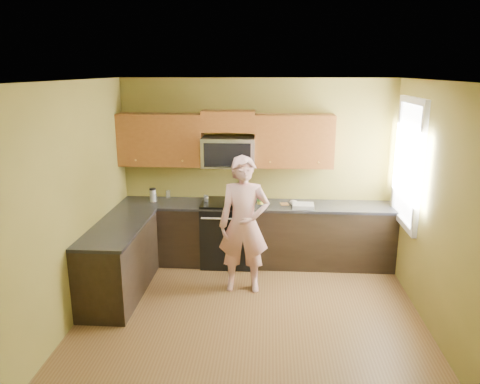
# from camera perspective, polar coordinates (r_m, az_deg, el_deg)

# --- Properties ---
(floor) EXTENTS (4.00, 4.00, 0.00)m
(floor) POSITION_cam_1_polar(r_m,az_deg,el_deg) (5.49, 1.23, -15.84)
(floor) COLOR brown
(floor) RESTS_ON ground
(ceiling) EXTENTS (4.00, 4.00, 0.00)m
(ceiling) POSITION_cam_1_polar(r_m,az_deg,el_deg) (4.72, 1.42, 13.62)
(ceiling) COLOR white
(ceiling) RESTS_ON ground
(wall_back) EXTENTS (4.00, 0.00, 4.00)m
(wall_back) POSITION_cam_1_polar(r_m,az_deg,el_deg) (6.87, 2.05, 2.69)
(wall_back) COLOR olive
(wall_back) RESTS_ON ground
(wall_front) EXTENTS (4.00, 0.00, 4.00)m
(wall_front) POSITION_cam_1_polar(r_m,az_deg,el_deg) (3.09, -0.35, -13.29)
(wall_front) COLOR olive
(wall_front) RESTS_ON ground
(wall_left) EXTENTS (0.00, 4.00, 4.00)m
(wall_left) POSITION_cam_1_polar(r_m,az_deg,el_deg) (5.40, -20.41, -1.69)
(wall_left) COLOR olive
(wall_left) RESTS_ON ground
(wall_right) EXTENTS (0.00, 4.00, 4.00)m
(wall_right) POSITION_cam_1_polar(r_m,az_deg,el_deg) (5.25, 23.71, -2.49)
(wall_right) COLOR olive
(wall_right) RESTS_ON ground
(cabinet_back_run) EXTENTS (4.00, 0.60, 0.88)m
(cabinet_back_run) POSITION_cam_1_polar(r_m,az_deg,el_deg) (6.84, 1.90, -5.32)
(cabinet_back_run) COLOR black
(cabinet_back_run) RESTS_ON floor
(cabinet_left_run) EXTENTS (0.60, 1.60, 0.88)m
(cabinet_left_run) POSITION_cam_1_polar(r_m,az_deg,el_deg) (6.12, -14.77, -8.36)
(cabinet_left_run) COLOR black
(cabinet_left_run) RESTS_ON floor
(countertop_back) EXTENTS (4.00, 0.62, 0.04)m
(countertop_back) POSITION_cam_1_polar(r_m,az_deg,el_deg) (6.68, 1.93, -1.65)
(countertop_back) COLOR black
(countertop_back) RESTS_ON cabinet_back_run
(countertop_left) EXTENTS (0.62, 1.60, 0.04)m
(countertop_left) POSITION_cam_1_polar(r_m,az_deg,el_deg) (5.95, -14.97, -4.29)
(countertop_left) COLOR black
(countertop_left) RESTS_ON cabinet_left_run
(stove) EXTENTS (0.76, 0.65, 0.95)m
(stove) POSITION_cam_1_polar(r_m,az_deg,el_deg) (6.83, -1.47, -5.05)
(stove) COLOR black
(stove) RESTS_ON floor
(microwave) EXTENTS (0.76, 0.40, 0.42)m
(microwave) POSITION_cam_1_polar(r_m,az_deg,el_deg) (6.68, -1.43, 3.21)
(microwave) COLOR silver
(microwave) RESTS_ON wall_back
(upper_cab_left) EXTENTS (1.22, 0.33, 0.75)m
(upper_cab_left) POSITION_cam_1_polar(r_m,az_deg,el_deg) (6.87, -9.67, 3.34)
(upper_cab_left) COLOR brown
(upper_cab_left) RESTS_ON wall_back
(upper_cab_right) EXTENTS (1.12, 0.33, 0.75)m
(upper_cab_right) POSITION_cam_1_polar(r_m,az_deg,el_deg) (6.69, 6.65, 3.14)
(upper_cab_right) COLOR brown
(upper_cab_right) RESTS_ON wall_back
(upper_cab_over_mw) EXTENTS (0.76, 0.33, 0.30)m
(upper_cab_over_mw) POSITION_cam_1_polar(r_m,az_deg,el_deg) (6.61, -1.44, 8.79)
(upper_cab_over_mw) COLOR brown
(upper_cab_over_mw) RESTS_ON wall_back
(window) EXTENTS (0.06, 1.06, 1.66)m
(window) POSITION_cam_1_polar(r_m,az_deg,el_deg) (6.28, 20.23, 3.39)
(window) COLOR white
(window) RESTS_ON wall_right
(woman) EXTENTS (0.66, 0.44, 1.78)m
(woman) POSITION_cam_1_polar(r_m,az_deg,el_deg) (5.88, 0.50, -4.10)
(woman) COLOR #CF6769
(woman) RESTS_ON floor
(frying_pan) EXTENTS (0.37, 0.50, 0.06)m
(frying_pan) POSITION_cam_1_polar(r_m,az_deg,el_deg) (6.44, -0.67, -1.84)
(frying_pan) COLOR black
(frying_pan) RESTS_ON stove
(butter_tub) EXTENTS (0.12, 0.12, 0.08)m
(butter_tub) POSITION_cam_1_polar(r_m,az_deg,el_deg) (6.69, 2.59, -1.46)
(butter_tub) COLOR yellow
(butter_tub) RESTS_ON countertop_back
(toast_slice) EXTENTS (0.13, 0.13, 0.01)m
(toast_slice) POSITION_cam_1_polar(r_m,az_deg,el_deg) (6.67, 5.54, -1.51)
(toast_slice) COLOR #B27F47
(toast_slice) RESTS_ON countertop_back
(napkin_a) EXTENTS (0.14, 0.14, 0.06)m
(napkin_a) POSITION_cam_1_polar(r_m,az_deg,el_deg) (6.45, -0.37, -1.79)
(napkin_a) COLOR silver
(napkin_a) RESTS_ON countertop_back
(napkin_b) EXTENTS (0.13, 0.14, 0.07)m
(napkin_b) POSITION_cam_1_polar(r_m,az_deg,el_deg) (6.68, 6.66, -1.29)
(napkin_b) COLOR silver
(napkin_b) RESTS_ON countertop_back
(dish_towel) EXTENTS (0.31, 0.25, 0.05)m
(dish_towel) POSITION_cam_1_polar(r_m,az_deg,el_deg) (6.56, 7.85, -1.69)
(dish_towel) COLOR silver
(dish_towel) RESTS_ON countertop_back
(travel_mug) EXTENTS (0.10, 0.10, 0.20)m
(travel_mug) POSITION_cam_1_polar(r_m,az_deg,el_deg) (6.92, -10.73, -1.16)
(travel_mug) COLOR silver
(travel_mug) RESTS_ON countertop_back
(glass_a) EXTENTS (0.08, 0.08, 0.12)m
(glass_a) POSITION_cam_1_polar(r_m,az_deg,el_deg) (7.04, -8.92, -0.28)
(glass_a) COLOR silver
(glass_a) RESTS_ON countertop_back
(glass_b) EXTENTS (0.08, 0.08, 0.12)m
(glass_b) POSITION_cam_1_polar(r_m,az_deg,el_deg) (6.89, -10.53, -0.70)
(glass_b) COLOR silver
(glass_b) RESTS_ON countertop_back
(glass_c) EXTENTS (0.08, 0.08, 0.12)m
(glass_c) POSITION_cam_1_polar(r_m,az_deg,el_deg) (6.72, -4.25, -0.89)
(glass_c) COLOR silver
(glass_c) RESTS_ON countertop_back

